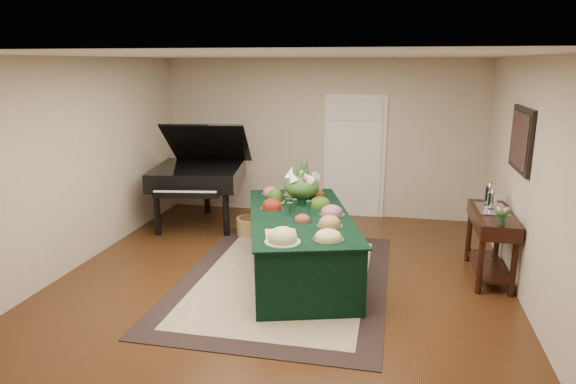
% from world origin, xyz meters
% --- Properties ---
extents(ground, '(6.00, 6.00, 0.00)m').
position_xyz_m(ground, '(0.00, 0.00, 0.00)').
color(ground, black).
rests_on(ground, ground).
extents(area_rug, '(2.52, 3.52, 0.01)m').
position_xyz_m(area_rug, '(0.01, 0.00, 0.01)').
color(area_rug, black).
rests_on(area_rug, ground).
extents(kitchen_doorway, '(1.05, 0.07, 2.10)m').
position_xyz_m(kitchen_doorway, '(0.60, 2.97, 1.02)').
color(kitchen_doorway, silver).
rests_on(kitchen_doorway, ground).
extents(buffet_table, '(1.89, 2.81, 0.79)m').
position_xyz_m(buffet_table, '(0.16, 0.23, 0.40)').
color(buffet_table, black).
rests_on(buffet_table, ground).
extents(food_platters, '(1.37, 2.40, 0.14)m').
position_xyz_m(food_platters, '(0.20, 0.24, 0.84)').
color(food_platters, silver).
rests_on(food_platters, buffet_table).
extents(cutting_board, '(0.42, 0.42, 0.10)m').
position_xyz_m(cutting_board, '(0.11, -0.59, 0.83)').
color(cutting_board, tan).
rests_on(cutting_board, buffet_table).
extents(green_goblets, '(0.35, 0.26, 0.18)m').
position_xyz_m(green_goblets, '(0.11, 0.23, 0.88)').
color(green_goblets, '#14321E').
rests_on(green_goblets, buffet_table).
extents(floral_centerpiece, '(0.49, 0.49, 0.49)m').
position_xyz_m(floral_centerpiece, '(0.09, 0.76, 1.08)').
color(floral_centerpiece, '#14321E').
rests_on(floral_centerpiece, buffet_table).
extents(grand_piano, '(1.66, 1.85, 1.71)m').
position_xyz_m(grand_piano, '(-1.84, 1.92, 0.85)').
color(grand_piano, black).
rests_on(grand_piano, ground).
extents(wicker_basket, '(0.43, 0.43, 0.27)m').
position_xyz_m(wicker_basket, '(-0.87, 1.57, 0.14)').
color(wicker_basket, olive).
rests_on(wicker_basket, ground).
extents(mahogany_sideboard, '(0.45, 1.23, 0.85)m').
position_xyz_m(mahogany_sideboard, '(2.50, 0.61, 0.65)').
color(mahogany_sideboard, black).
rests_on(mahogany_sideboard, ground).
extents(tea_service, '(0.34, 0.58, 0.30)m').
position_xyz_m(tea_service, '(2.50, 0.84, 0.97)').
color(tea_service, silver).
rests_on(tea_service, mahogany_sideboard).
extents(pink_bouquet, '(0.17, 0.17, 0.22)m').
position_xyz_m(pink_bouquet, '(2.50, 0.10, 1.00)').
color(pink_bouquet, '#14321E').
rests_on(pink_bouquet, mahogany_sideboard).
extents(wall_painting, '(0.05, 0.95, 0.75)m').
position_xyz_m(wall_painting, '(2.72, 0.61, 1.75)').
color(wall_painting, black).
rests_on(wall_painting, ground).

